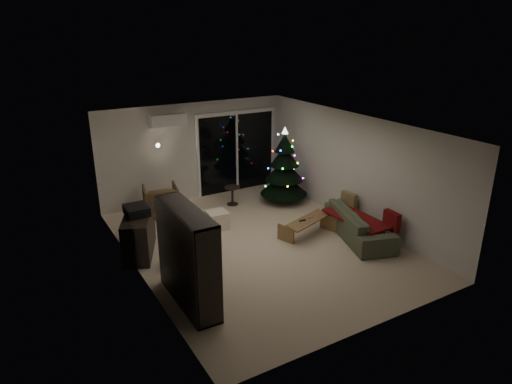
% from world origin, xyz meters
% --- Properties ---
extents(room, '(6.50, 7.51, 2.60)m').
position_xyz_m(room, '(0.46, 1.49, 1.02)').
color(room, beige).
rests_on(room, ground).
extents(bookshelf, '(0.99, 1.68, 1.64)m').
position_xyz_m(bookshelf, '(-2.25, -1.22, 0.82)').
color(bookshelf, '#29241F').
rests_on(bookshelf, floor).
extents(media_cabinet, '(0.99, 1.42, 0.83)m').
position_xyz_m(media_cabinet, '(-2.25, 0.88, 0.42)').
color(media_cabinet, '#29241F').
rests_on(media_cabinet, floor).
extents(stereo, '(0.42, 0.50, 0.18)m').
position_xyz_m(stereo, '(-2.25, 0.88, 0.92)').
color(stereo, black).
rests_on(stereo, media_cabinet).
extents(armchair, '(0.93, 0.95, 0.73)m').
position_xyz_m(armchair, '(-1.21, 2.57, 0.37)').
color(armchair, brown).
rests_on(armchair, floor).
extents(ottoman, '(0.47, 0.47, 0.40)m').
position_xyz_m(ottoman, '(-0.39, 1.18, 0.20)').
color(ottoman, beige).
rests_on(ottoman, floor).
extents(cardboard_box_a, '(0.48, 0.41, 0.29)m').
position_xyz_m(cardboard_box_a, '(-1.80, 0.05, 0.15)').
color(cardboard_box_a, beige).
rests_on(cardboard_box_a, floor).
extents(cardboard_box_b, '(0.49, 0.42, 0.30)m').
position_xyz_m(cardboard_box_b, '(-0.67, 1.48, 0.15)').
color(cardboard_box_b, beige).
rests_on(cardboard_box_b, floor).
extents(side_table, '(0.43, 0.43, 0.48)m').
position_xyz_m(side_table, '(0.57, 2.28, 0.24)').
color(side_table, '#29241F').
rests_on(side_table, floor).
extents(floor_lamp, '(0.25, 0.25, 1.55)m').
position_xyz_m(floor_lamp, '(-0.96, 3.32, 0.78)').
color(floor_lamp, black).
rests_on(floor_lamp, floor).
extents(sofa, '(1.44, 2.25, 0.61)m').
position_xyz_m(sofa, '(2.05, -0.76, 0.31)').
color(sofa, '#47503B').
rests_on(sofa, floor).
extents(sofa_throw, '(0.66, 1.51, 0.05)m').
position_xyz_m(sofa_throw, '(1.95, -0.76, 0.44)').
color(sofa_throw, maroon).
rests_on(sofa_throw, sofa).
extents(cushion_a, '(0.16, 0.41, 0.40)m').
position_xyz_m(cushion_a, '(2.30, -0.11, 0.55)').
color(cushion_a, olive).
rests_on(cushion_a, sofa).
extents(cushion_b, '(0.15, 0.41, 0.40)m').
position_xyz_m(cushion_b, '(2.30, -1.41, 0.55)').
color(cushion_b, maroon).
rests_on(cushion_b, sofa).
extents(coffee_table, '(1.27, 0.78, 0.38)m').
position_xyz_m(coffee_table, '(1.13, -0.16, 0.19)').
color(coffee_table, olive).
rests_on(coffee_table, floor).
extents(remote_a, '(0.15, 0.05, 0.02)m').
position_xyz_m(remote_a, '(0.98, -0.16, 0.39)').
color(remote_a, black).
rests_on(remote_a, coffee_table).
extents(remote_b, '(0.15, 0.09, 0.02)m').
position_xyz_m(remote_b, '(1.23, -0.11, 0.39)').
color(remote_b, slate).
rests_on(remote_b, coffee_table).
extents(christmas_tree, '(1.34, 1.34, 1.96)m').
position_xyz_m(christmas_tree, '(1.81, 1.81, 0.98)').
color(christmas_tree, black).
rests_on(christmas_tree, floor).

